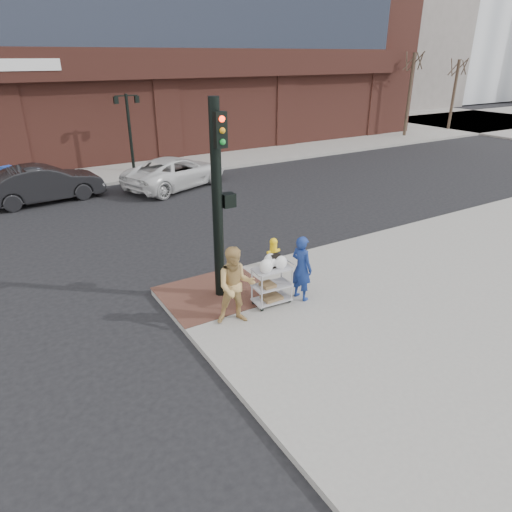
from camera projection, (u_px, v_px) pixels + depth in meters
ground at (252, 307)px, 11.83m from camera, size 220.00×220.00×0.00m
sidewalk_far at (190, 124)px, 42.73m from camera, size 65.00×36.00×0.15m
brick_curb_ramp at (215, 293)px, 12.19m from camera, size 2.80×2.40×0.01m
filler_block at (369, 28)px, 56.93m from camera, size 14.00×20.00×18.00m
bare_tree_a at (415, 51)px, 33.63m from camera, size 1.80×1.80×7.20m
bare_tree_b at (460, 57)px, 37.08m from camera, size 1.80×1.80×6.70m
lamp_post at (129, 124)px, 24.21m from camera, size 1.32×0.22×4.00m
traffic_signal_pole at (218, 197)px, 11.06m from camera, size 0.61×0.51×5.00m
woman_blue at (302, 268)px, 11.61m from camera, size 0.54×0.70×1.73m
pedestrian_tan at (236, 286)px, 10.53m from camera, size 1.12×1.01×1.90m
sedan_dark at (44, 184)px, 20.00m from camera, size 5.05×2.14×1.62m
minivan_white at (176, 172)px, 22.24m from camera, size 5.89×4.26×1.49m
utility_cart at (272, 282)px, 11.45m from camera, size 1.00×0.60×1.34m
fire_hydrant at (273, 252)px, 13.59m from camera, size 0.42×0.30×0.90m
newsbox_blue at (9, 178)px, 21.39m from camera, size 0.59×0.57×1.11m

